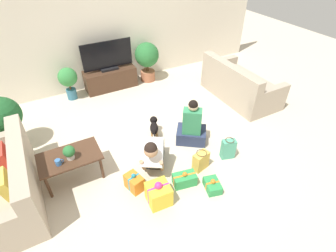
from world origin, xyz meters
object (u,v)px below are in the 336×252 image
tabletop_plant (69,152)px  coffee_table (70,159)px  potted_plant_back_right (147,58)px  potted_plant_corner_left (3,118)px  tv_console (111,79)px  gift_bag_b (201,161)px  potted_plant_back_left (68,79)px  gift_bag_a (228,149)px  sofa_right (239,86)px  gift_box_b (159,194)px  gift_box_c (212,185)px  gift_box_a (185,179)px  sofa_left (4,187)px  tv (108,57)px  person_kneeling (153,153)px  dog (154,126)px  mug (58,162)px  person_sitting (192,127)px  gift_box_d (134,182)px

tabletop_plant → coffee_table: bearing=105.4°
potted_plant_back_right → potted_plant_corner_left: 3.39m
tv_console → potted_plant_back_right: bearing=-3.0°
gift_bag_b → potted_plant_back_left: bearing=112.8°
potted_plant_back_right → gift_bag_b: (-0.55, -3.20, -0.44)m
potted_plant_back_left → gift_bag_a: 3.74m
sofa_right → gift_box_b: bearing=120.5°
tabletop_plant → gift_box_c: bearing=-33.5°
gift_box_a → gift_bag_a: 0.96m
tv_console → gift_bag_b: bearing=-83.0°
sofa_left → tabletop_plant: bearing=86.8°
potted_plant_back_right → gift_box_a: potted_plant_back_right is taller
potted_plant_back_right → gift_box_b: 3.78m
tv → potted_plant_back_right: 0.97m
person_kneeling → dog: 0.83m
potted_plant_corner_left → tabletop_plant: size_ratio=4.47×
person_kneeling → potted_plant_back_right: bearing=98.3°
coffee_table → mug: mug is taller
person_kneeling → gift_box_c: size_ratio=2.31×
sofa_left → gift_bag_a: 3.39m
potted_plant_corner_left → person_sitting: 3.16m
tv → potted_plant_corner_left: size_ratio=1.16×
person_sitting → tabletop_plant: 2.07m
tv → dog: 2.24m
dog → sofa_right: bearing=-147.5°
tv_console → potted_plant_corner_left: potted_plant_corner_left is taller
sofa_left → gift_bag_b: sofa_left is taller
potted_plant_corner_left → gift_box_d: bearing=-51.1°
tv_console → gift_bag_b: 3.28m
sofa_right → gift_box_d: size_ratio=5.52×
potted_plant_back_right → dog: (-0.86, -2.12, -0.36)m
potted_plant_back_left → gift_box_d: potted_plant_back_left is taller
sofa_left → gift_box_b: 2.13m
tv → gift_box_a: 3.48m
person_kneeling → gift_box_d: bearing=-120.9°
person_kneeling → dog: size_ratio=1.63×
dog → potted_plant_back_left: bearing=-40.0°
sofa_left → person_kneeling: bearing=78.9°
dog → gift_bag_b: size_ratio=1.42×
sofa_right → gift_bag_a: bearing=134.8°
sofa_right → gift_bag_b: size_ratio=5.23×
dog → gift_box_c: (0.22, -1.52, -0.16)m
person_sitting → mug: person_sitting is taller
potted_plant_corner_left → gift_bag_b: potted_plant_corner_left is taller
potted_plant_back_right → potted_plant_corner_left: potted_plant_corner_left is taller
tv_console → gift_box_d: (-0.70, -3.13, -0.11)m
sofa_left → coffee_table: (0.91, 0.01, 0.10)m
sofa_left → dog: sofa_left is taller
sofa_right → gift_box_c: size_ratio=5.22×
sofa_right → tv_console: size_ratio=1.47×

